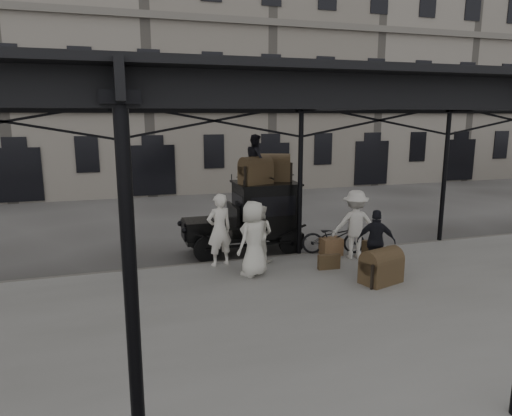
# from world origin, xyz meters

# --- Properties ---
(ground) EXTENTS (120.00, 120.00, 0.00)m
(ground) POSITION_xyz_m (0.00, 0.00, 0.00)
(ground) COLOR #383533
(ground) RESTS_ON ground
(platform) EXTENTS (28.00, 8.00, 0.15)m
(platform) POSITION_xyz_m (0.00, -2.00, 0.07)
(platform) COLOR slate
(platform) RESTS_ON ground
(canopy) EXTENTS (22.50, 9.00, 4.74)m
(canopy) POSITION_xyz_m (0.00, -1.72, 4.60)
(canopy) COLOR black
(canopy) RESTS_ON ground
(building_frontage) EXTENTS (64.00, 8.00, 14.00)m
(building_frontage) POSITION_xyz_m (0.00, 18.00, 7.00)
(building_frontage) COLOR slate
(building_frontage) RESTS_ON ground
(taxi) EXTENTS (3.65, 1.55, 2.18)m
(taxi) POSITION_xyz_m (-1.01, 3.08, 1.20)
(taxi) COLOR black
(taxi) RESTS_ON ground
(porter_left) EXTENTS (0.82, 0.64, 1.99)m
(porter_left) POSITION_xyz_m (-2.49, 1.65, 1.15)
(porter_left) COLOR silver
(porter_left) RESTS_ON platform
(porter_midleft) EXTENTS (0.99, 0.99, 1.62)m
(porter_midleft) POSITION_xyz_m (-1.33, 1.68, 0.96)
(porter_midleft) COLOR silver
(porter_midleft) RESTS_ON platform
(porter_centre) EXTENTS (1.13, 1.04, 1.94)m
(porter_centre) POSITION_xyz_m (-1.84, 0.61, 1.12)
(porter_centre) COLOR beige
(porter_centre) RESTS_ON platform
(porter_official) EXTENTS (1.05, 0.84, 1.67)m
(porter_official) POSITION_xyz_m (1.27, -0.13, 0.99)
(porter_official) COLOR black
(porter_official) RESTS_ON platform
(porter_right) EXTENTS (1.42, 1.03, 1.98)m
(porter_right) POSITION_xyz_m (1.35, 1.14, 1.14)
(porter_right) COLOR beige
(porter_right) RESTS_ON platform
(bicycle) EXTENTS (1.98, 1.14, 0.98)m
(bicycle) POSITION_xyz_m (0.98, 1.72, 0.64)
(bicycle) COLOR black
(bicycle) RESTS_ON platform
(porter_roof) EXTENTS (0.64, 0.77, 1.47)m
(porter_roof) POSITION_xyz_m (-1.04, 2.99, 2.91)
(porter_roof) COLOR black
(porter_roof) RESTS_ON taxi
(steamer_trunk_roof_near) EXTENTS (1.07, 0.85, 0.68)m
(steamer_trunk_roof_near) POSITION_xyz_m (-1.09, 2.84, 2.52)
(steamer_trunk_roof_near) COLOR #483621
(steamer_trunk_roof_near) RESTS_ON taxi
(steamer_trunk_roof_far) EXTENTS (1.11, 0.88, 0.71)m
(steamer_trunk_roof_far) POSITION_xyz_m (-0.34, 3.29, 2.53)
(steamer_trunk_roof_far) COLOR #483621
(steamer_trunk_roof_far) RESTS_ON taxi
(steamer_trunk_platform) EXTENTS (1.13, 0.87, 0.73)m
(steamer_trunk_platform) POSITION_xyz_m (1.00, -0.84, 0.51)
(steamer_trunk_platform) COLOR #483621
(steamer_trunk_platform) RESTS_ON platform
(wicker_hamper) EXTENTS (0.60, 0.46, 0.50)m
(wicker_hamper) POSITION_xyz_m (0.86, 1.62, 0.40)
(wicker_hamper) COLOR olive
(wicker_hamper) RESTS_ON platform
(suitcase_upright) EXTENTS (0.38, 0.61, 0.45)m
(suitcase_upright) POSITION_xyz_m (1.89, 1.06, 0.38)
(suitcase_upright) COLOR #483621
(suitcase_upright) RESTS_ON platform
(suitcase_flat) EXTENTS (0.61, 0.18, 0.40)m
(suitcase_flat) POSITION_xyz_m (0.23, 0.46, 0.35)
(suitcase_flat) COLOR #483621
(suitcase_flat) RESTS_ON platform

